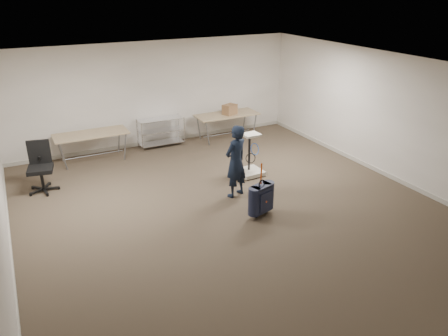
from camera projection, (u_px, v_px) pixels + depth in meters
ground at (233, 211)px, 8.66m from camera, size 9.00×9.00×0.00m
room_shell at (204, 182)px, 9.77m from camera, size 8.00×9.00×9.00m
folding_table_left at (91, 135)px, 10.84m from camera, size 1.80×0.75×0.73m
folding_table_right at (227, 116)px, 12.42m from camera, size 1.80×0.75×0.73m
wire_shelf at (161, 131)px, 11.93m from camera, size 1.22×0.47×0.80m
person at (236, 161)px, 9.00m from camera, size 0.66×0.55×1.55m
suitcase at (261, 199)px, 8.34m from camera, size 0.45×0.34×1.10m
office_chair at (42, 176)px, 9.40m from camera, size 0.66×0.66×1.09m
equipment_cart at (250, 164)px, 10.19m from camera, size 0.58×0.58×1.02m
cardboard_box at (230, 109)px, 12.33m from camera, size 0.45×0.39×0.28m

